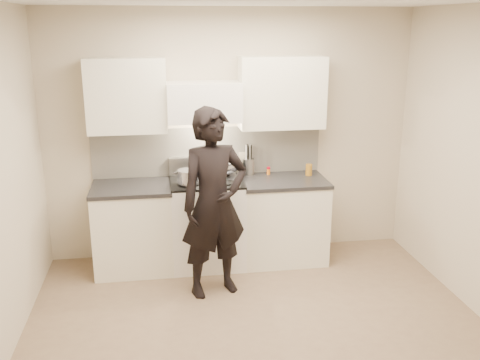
% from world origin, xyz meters
% --- Properties ---
extents(ground_plane, '(4.00, 4.00, 0.00)m').
position_xyz_m(ground_plane, '(0.00, 0.00, 0.00)').
color(ground_plane, '#806A50').
extents(room_shell, '(4.04, 3.54, 2.70)m').
position_xyz_m(room_shell, '(-0.06, 0.37, 1.60)').
color(room_shell, '#C0B298').
rests_on(room_shell, ground).
extents(stove, '(0.76, 0.65, 0.96)m').
position_xyz_m(stove, '(-0.30, 1.42, 0.47)').
color(stove, white).
rests_on(stove, ground).
extents(counter_right, '(0.92, 0.67, 0.92)m').
position_xyz_m(counter_right, '(0.53, 1.43, 0.46)').
color(counter_right, white).
rests_on(counter_right, ground).
extents(counter_left, '(0.82, 0.67, 0.92)m').
position_xyz_m(counter_left, '(-1.08, 1.43, 0.46)').
color(counter_left, white).
rests_on(counter_left, ground).
extents(wok, '(0.42, 0.51, 0.33)m').
position_xyz_m(wok, '(-0.12, 1.57, 1.07)').
color(wok, '#B3B5C5').
rests_on(wok, stove).
extents(stock_pot, '(0.30, 0.24, 0.14)m').
position_xyz_m(stock_pot, '(-0.50, 1.28, 1.03)').
color(stock_pot, '#B3B5C5').
rests_on(stock_pot, stove).
extents(utensil_crock, '(0.13, 0.13, 0.34)m').
position_xyz_m(utensil_crock, '(0.19, 1.66, 1.02)').
color(utensil_crock, '#A9A9A9').
rests_on(utensil_crock, counter_right).
extents(spice_jar, '(0.04, 0.04, 0.08)m').
position_xyz_m(spice_jar, '(0.41, 1.63, 0.96)').
color(spice_jar, orange).
rests_on(spice_jar, counter_right).
extents(oil_glass, '(0.07, 0.07, 0.12)m').
position_xyz_m(oil_glass, '(0.84, 1.53, 0.98)').
color(oil_glass, '#AA701A').
rests_on(oil_glass, counter_right).
extents(person, '(0.76, 0.61, 1.81)m').
position_xyz_m(person, '(-0.29, 0.77, 0.91)').
color(person, black).
rests_on(person, ground).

